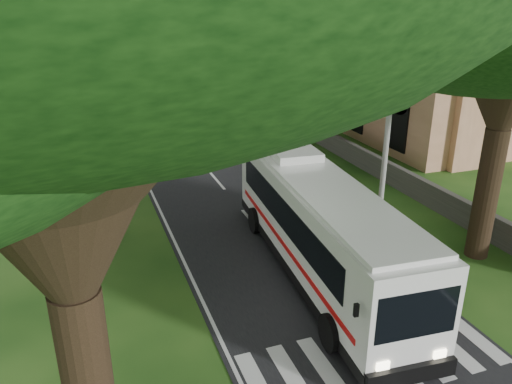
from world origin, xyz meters
TOP-DOWN VIEW (x-y plane):
  - ground at (0.00, 0.00)m, footprint 140.00×140.00m
  - road at (0.00, 25.00)m, footprint 8.00×120.00m
  - crosswalk at (0.00, -2.00)m, footprint 8.00×3.00m
  - property_wall at (9.00, 24.00)m, footprint 0.35×50.00m
  - church at (17.86, 21.55)m, footprint 14.00×24.00m
  - pole_near at (5.50, 6.00)m, footprint 1.60×0.24m
  - pole_mid at (5.50, 26.00)m, footprint 1.60×0.24m
  - pole_far at (5.50, 46.00)m, footprint 1.60×0.24m
  - coach_bus at (0.80, 3.03)m, footprint 3.69×12.83m
  - distant_car_a at (-2.75, 41.29)m, footprint 2.81×4.60m
  - distant_car_b at (-2.38, 46.66)m, footprint 1.45×3.73m
  - pedestrian at (-6.94, 7.87)m, footprint 0.38×0.56m

SIDE VIEW (x-z plane):
  - ground at x=0.00m, z-range 0.00..0.00m
  - crosswalk at x=0.00m, z-range -0.01..0.01m
  - road at x=0.00m, z-range -0.01..0.03m
  - property_wall at x=9.00m, z-range 0.00..1.20m
  - distant_car_b at x=-2.38m, z-range 0.03..1.24m
  - pedestrian at x=-6.94m, z-range 0.00..1.50m
  - distant_car_a at x=-2.75m, z-range 0.03..1.49m
  - coach_bus at x=0.80m, z-range 0.14..3.88m
  - pole_near at x=5.50m, z-range 0.18..8.18m
  - pole_mid at x=5.50m, z-range 0.18..8.18m
  - pole_far at x=5.50m, z-range 0.18..8.18m
  - church at x=17.86m, z-range -0.89..10.71m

